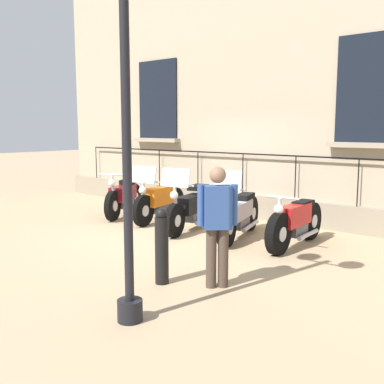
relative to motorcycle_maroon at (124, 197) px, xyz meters
The scene contains 10 objects.
ground_plane 2.33m from the motorcycle_maroon, 84.66° to the left, with size 60.00×60.00×0.00m, color tan.
building_facade 4.26m from the motorcycle_maroon, 132.56° to the left, with size 0.82×12.88×6.93m.
motorcycle_maroon is the anchor object (origin of this frame).
motorcycle_orange 1.11m from the motorcycle_maroon, 94.19° to the left, with size 2.00×0.72×1.29m.
motorcycle_black 2.24m from the motorcycle_maroon, 86.20° to the left, with size 2.17×0.85×1.34m.
motorcycle_silver 3.38m from the motorcycle_maroon, 88.25° to the left, with size 2.13×0.85×1.36m.
motorcycle_red 4.51m from the motorcycle_maroon, 90.12° to the left, with size 2.05×0.60×0.97m.
lamppost 6.61m from the motorcycle_maroon, 48.65° to the left, with size 0.35×1.05×4.29m.
bollard 4.96m from the motorcycle_maroon, 53.95° to the left, with size 0.19×0.19×1.04m.
pedestrian_standing 5.35m from the motorcycle_maroon, 61.32° to the left, with size 0.41×0.41×1.61m.
Camera 1 is at (7.04, 5.85, 2.11)m, focal length 42.50 mm.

